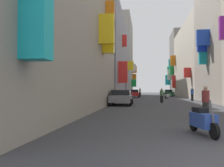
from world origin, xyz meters
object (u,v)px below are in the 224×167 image
object	(u,v)px
parked_car_grey	(121,97)
scooter_blue	(203,120)
pedestrian_crossing	(140,92)
pedestrian_near_left	(162,96)
scooter_green	(172,94)
pedestrian_mid_street	(206,102)
traffic_light_near_corner	(126,80)
parked_car_green	(168,92)
parked_car_red	(134,93)
pedestrian_near_right	(192,94)
scooter_silver	(167,96)
scooter_white	(137,93)
scooter_black	(140,94)

from	to	relation	value
parked_car_grey	scooter_blue	xyz separation A→B (m)	(3.92, -13.44, -0.27)
pedestrian_crossing	pedestrian_near_left	bearing A→B (deg)	-81.93
parked_car_grey	scooter_green	world-z (taller)	parked_car_grey
pedestrian_mid_street	traffic_light_near_corner	bearing A→B (deg)	105.07
parked_car_green	parked_car_grey	size ratio (longest dim) A/B	1.06
parked_car_red	pedestrian_near_left	xyz separation A→B (m)	(3.70, -15.65, 0.03)
pedestrian_crossing	pedestrian_near_right	distance (m)	15.92
traffic_light_near_corner	scooter_silver	bearing A→B (deg)	22.93
parked_car_green	pedestrian_crossing	xyz separation A→B (m)	(-6.42, -12.05, 0.13)
pedestrian_mid_street	parked_car_green	bearing A→B (deg)	86.77
parked_car_green	scooter_white	world-z (taller)	parked_car_green
scooter_blue	scooter_green	distance (m)	36.86
pedestrian_near_left	parked_car_red	bearing A→B (deg)	103.28
scooter_green	parked_car_red	bearing A→B (deg)	-154.88
scooter_silver	parked_car_red	bearing A→B (deg)	141.27
parked_car_green	pedestrian_near_right	xyz separation A→B (m)	(0.27, -26.50, 0.12)
scooter_silver	pedestrian_crossing	size ratio (longest dim) A/B	1.07
parked_car_red	scooter_white	world-z (taller)	parked_car_red
parked_car_grey	scooter_white	size ratio (longest dim) A/B	2.16
scooter_black	scooter_white	xyz separation A→B (m)	(-0.64, 3.20, -0.00)
scooter_white	pedestrian_crossing	xyz separation A→B (m)	(0.80, -9.92, 0.39)
parked_car_green	pedestrian_crossing	bearing A→B (deg)	-118.03
scooter_white	traffic_light_near_corner	xyz separation A→B (m)	(-1.10, -19.82, 2.34)
parked_car_grey	pedestrian_near_right	distance (m)	11.73
parked_car_green	pedestrian_near_right	size ratio (longest dim) A/B	2.45
pedestrian_near_left	scooter_black	bearing A→B (deg)	96.32
scooter_blue	pedestrian_near_right	size ratio (longest dim) A/B	1.08
parked_car_green	traffic_light_near_corner	xyz separation A→B (m)	(-8.31, -21.95, 2.08)
parked_car_grey	scooter_white	bearing A→B (deg)	89.15
pedestrian_near_left	scooter_white	bearing A→B (deg)	96.88
parked_car_red	pedestrian_near_left	size ratio (longest dim) A/B	2.70
scooter_blue	scooter_green	xyz separation A→B (m)	(3.33, 36.71, -0.00)
scooter_blue	scooter_silver	bearing A→B (deg)	86.82
scooter_black	pedestrian_crossing	bearing A→B (deg)	-88.61
scooter_blue	scooter_black	bearing A→B (deg)	93.69
pedestrian_mid_street	traffic_light_near_corner	distance (m)	22.57
pedestrian_crossing	pedestrian_near_right	world-z (taller)	pedestrian_crossing
scooter_white	pedestrian_near_left	distance (m)	28.84
parked_car_grey	pedestrian_near_left	bearing A→B (deg)	47.79
parked_car_grey	pedestrian_mid_street	world-z (taller)	pedestrian_mid_street
pedestrian_crossing	pedestrian_near_left	distance (m)	18.89
parked_car_red	scooter_green	world-z (taller)	parked_car_red
scooter_blue	pedestrian_near_right	xyz separation A→B (m)	(4.06, 22.04, 0.38)
parked_car_grey	scooter_green	distance (m)	24.38
parked_car_red	pedestrian_mid_street	size ratio (longest dim) A/B	2.63
parked_car_green	pedestrian_near_left	bearing A→B (deg)	-96.97
scooter_blue	scooter_silver	xyz separation A→B (m)	(1.62, 29.19, 0.00)
parked_car_grey	traffic_light_near_corner	distance (m)	13.33
pedestrian_mid_street	scooter_blue	bearing A→B (deg)	-105.18
scooter_black	scooter_white	size ratio (longest dim) A/B	1.09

